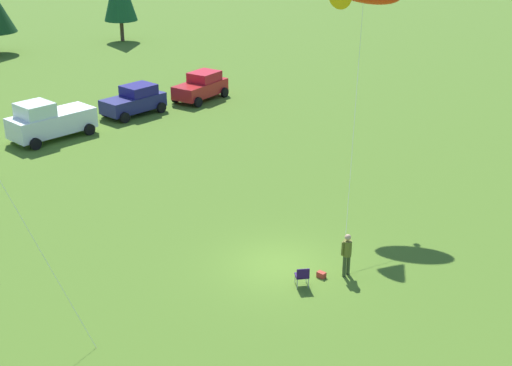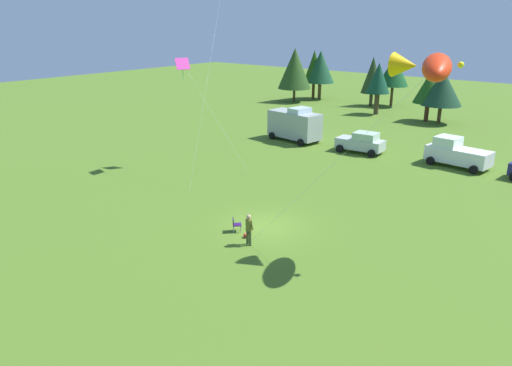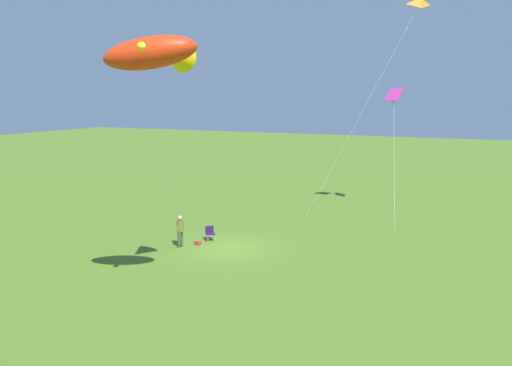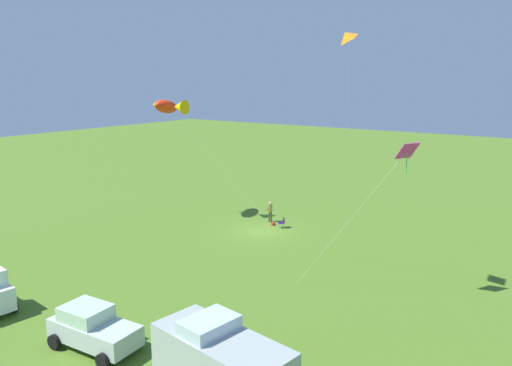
# 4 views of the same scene
# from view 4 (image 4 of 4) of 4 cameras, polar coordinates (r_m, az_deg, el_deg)

# --- Properties ---
(ground_plane) EXTENTS (160.00, 160.00, 0.00)m
(ground_plane) POSITION_cam_4_polar(r_m,az_deg,el_deg) (39.33, 0.69, -5.52)
(ground_plane) COLOR #4A6E21
(person_kite_flyer) EXTENTS (0.58, 0.41, 1.74)m
(person_kite_flyer) POSITION_cam_4_polar(r_m,az_deg,el_deg) (41.53, 1.63, -3.12)
(person_kite_flyer) COLOR #384825
(person_kite_flyer) RESTS_ON ground
(folding_chair) EXTENTS (0.68, 0.68, 0.82)m
(folding_chair) POSITION_cam_4_polar(r_m,az_deg,el_deg) (40.08, 3.00, -4.48)
(folding_chair) COLOR #271148
(folding_chair) RESTS_ON ground
(backpack_on_grass) EXTENTS (0.25, 0.34, 0.22)m
(backpack_on_grass) POSITION_cam_4_polar(r_m,az_deg,el_deg) (40.87, 1.93, -4.70)
(backpack_on_grass) COLOR #AF3425
(backpack_on_grass) RESTS_ON ground
(car_silver_compact) EXTENTS (4.32, 2.47, 1.89)m
(car_silver_compact) POSITION_cam_4_polar(r_m,az_deg,el_deg) (24.06, -18.14, -15.45)
(car_silver_compact) COLOR #B2BEBB
(car_silver_compact) RESTS_ON ground
(kite_large_fish) EXTENTS (8.91, 5.78, 10.28)m
(kite_large_fish) POSITION_cam_4_polar(r_m,az_deg,el_deg) (41.62, -9.88, 8.59)
(kite_large_fish) COLOR red
(kite_large_fish) RESTS_ON ground
(kite_diamond_rainbow) EXTENTS (6.18, 1.99, 8.59)m
(kite_diamond_rainbow) POSITION_cam_4_polar(r_m,az_deg,el_deg) (26.46, 16.65, 3.15)
(kite_diamond_rainbow) COLOR #D5309A
(kite_diamond_rainbow) RESTS_ON ground
(kite_delta_orange) EXTENTS (2.97, 7.12, 14.12)m
(kite_delta_orange) POSITION_cam_4_polar(r_m,az_deg,el_deg) (25.65, 10.12, 16.05)
(kite_delta_orange) COLOR orange
(kite_delta_orange) RESTS_ON ground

